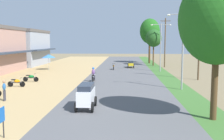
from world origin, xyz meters
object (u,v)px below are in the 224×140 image
(pedestrian_on_shoulder, at_px, (4,89))
(motorbike_ahead_second, at_px, (93,75))
(parked_motorbike_seventh, at_px, (31,77))
(streetlamp_near, at_px, (183,45))
(median_tree_nearest, at_px, (217,19))
(median_tree_third, at_px, (150,31))
(vendor_umbrella, at_px, (49,56))
(parked_motorbike_sixth, at_px, (17,82))
(streetlamp_mid, at_px, (161,44))
(car_sedan_yellow, at_px, (131,64))
(utility_pole_far, at_px, (200,38))
(median_tree_second, at_px, (154,38))
(motorbike_ahead_third, at_px, (114,66))
(utility_pole_near, at_px, (165,42))
(car_van_white, at_px, (86,95))

(pedestrian_on_shoulder, distance_m, motorbike_ahead_second, 11.28)
(parked_motorbike_seventh, height_order, pedestrian_on_shoulder, pedestrian_on_shoulder)
(streetlamp_near, bearing_deg, median_tree_nearest, -91.37)
(median_tree_nearest, distance_m, median_tree_third, 39.11)
(vendor_umbrella, height_order, motorbike_ahead_second, vendor_umbrella)
(parked_motorbike_sixth, xyz_separation_m, streetlamp_near, (16.38, -0.58, 3.70))
(parked_motorbike_sixth, bearing_deg, median_tree_nearest, -31.78)
(streetlamp_mid, relative_size, motorbike_ahead_second, 4.05)
(parked_motorbike_seventh, distance_m, car_sedan_yellow, 20.28)
(streetlamp_near, bearing_deg, motorbike_ahead_second, 154.60)
(pedestrian_on_shoulder, relative_size, utility_pole_far, 0.17)
(median_tree_nearest, bearing_deg, pedestrian_on_shoulder, 164.70)
(median_tree_nearest, distance_m, median_tree_second, 34.03)
(median_tree_second, relative_size, motorbike_ahead_second, 3.83)
(pedestrian_on_shoulder, xyz_separation_m, median_tree_second, (14.67, 30.07, 4.30))
(pedestrian_on_shoulder, height_order, median_tree_second, median_tree_second)
(parked_motorbike_sixth, height_order, motorbike_ahead_third, motorbike_ahead_third)
(utility_pole_near, xyz_separation_m, car_van_white, (-9.77, -29.49, -3.56))
(median_tree_second, distance_m, motorbike_ahead_third, 11.47)
(median_tree_third, height_order, utility_pole_far, utility_pole_far)
(median_tree_nearest, relative_size, car_van_white, 3.50)
(parked_motorbike_sixth, xyz_separation_m, pedestrian_on_shoulder, (1.68, -6.05, 0.41))
(parked_motorbike_seventh, distance_m, utility_pole_near, 25.75)
(parked_motorbike_sixth, bearing_deg, pedestrian_on_shoulder, -74.46)
(median_tree_nearest, distance_m, motorbike_ahead_second, 17.04)
(vendor_umbrella, bearing_deg, streetlamp_near, -42.22)
(vendor_umbrella, distance_m, car_sedan_yellow, 14.15)
(parked_motorbike_sixth, bearing_deg, streetlamp_mid, 41.37)
(motorbike_ahead_second, bearing_deg, car_van_white, -85.21)
(median_tree_nearest, xyz_separation_m, motorbike_ahead_third, (-7.07, 26.51, -5.29))
(streetlamp_near, distance_m, utility_pole_near, 22.06)
(car_van_white, bearing_deg, median_tree_second, 76.00)
(streetlamp_near, xyz_separation_m, motorbike_ahead_third, (-7.30, 17.08, -3.68))
(streetlamp_near, distance_m, utility_pole_far, 7.60)
(parked_motorbike_seventh, bearing_deg, streetlamp_mid, 34.44)
(parked_motorbike_seventh, height_order, motorbike_ahead_third, motorbike_ahead_third)
(parked_motorbike_sixth, relative_size, pedestrian_on_shoulder, 1.11)
(motorbike_ahead_third, bearing_deg, utility_pole_far, -43.91)
(median_tree_nearest, relative_size, median_tree_third, 0.90)
(vendor_umbrella, height_order, car_van_white, vendor_umbrella)
(parked_motorbike_sixth, xyz_separation_m, streetlamp_mid, (16.38, 14.42, 3.74))
(pedestrian_on_shoulder, height_order, motorbike_ahead_third, pedestrian_on_shoulder)
(utility_pole_far, bearing_deg, median_tree_second, 100.99)
(utility_pole_near, distance_m, car_van_white, 31.27)
(median_tree_second, xyz_separation_m, streetlamp_near, (0.02, -24.60, -1.01))
(car_van_white, bearing_deg, motorbike_ahead_third, 88.31)
(parked_motorbike_sixth, relative_size, streetlamp_near, 0.25)
(vendor_umbrella, height_order, motorbike_ahead_third, vendor_umbrella)
(utility_pole_near, bearing_deg, motorbike_ahead_third, -151.47)
(utility_pole_far, relative_size, car_sedan_yellow, 4.28)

